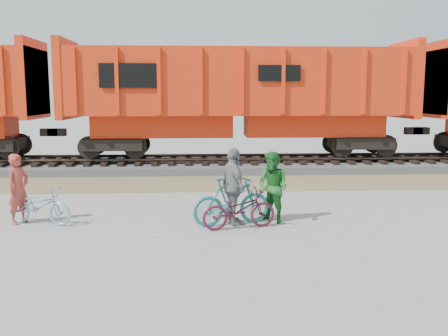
{
  "coord_description": "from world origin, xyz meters",
  "views": [
    {
      "loc": [
        -0.27,
        -11.43,
        3.05
      ],
      "look_at": [
        0.42,
        1.5,
        1.14
      ],
      "focal_mm": 40.0,
      "sensor_mm": 36.0,
      "label": 1
    }
  ],
  "objects_px": {
    "bicycle_blue": "(39,206)",
    "bicycle_maroon": "(239,209)",
    "person_solo": "(18,189)",
    "person_man": "(273,187)",
    "hopper_car_center": "(239,96)",
    "bicycle_teal": "(232,201)",
    "person_woman": "(233,186)"
  },
  "relations": [
    {
      "from": "hopper_car_center",
      "to": "bicycle_maroon",
      "type": "bearing_deg",
      "value": -94.61
    },
    {
      "from": "hopper_car_center",
      "to": "bicycle_maroon",
      "type": "relative_size",
      "value": 8.08
    },
    {
      "from": "bicycle_blue",
      "to": "bicycle_teal",
      "type": "relative_size",
      "value": 0.89
    },
    {
      "from": "person_man",
      "to": "hopper_car_center",
      "type": "bearing_deg",
      "value": 138.78
    },
    {
      "from": "hopper_car_center",
      "to": "bicycle_teal",
      "type": "xyz_separation_m",
      "value": [
        -0.9,
        -9.01,
        -2.44
      ]
    },
    {
      "from": "hopper_car_center",
      "to": "person_man",
      "type": "height_order",
      "value": "hopper_car_center"
    },
    {
      "from": "bicycle_maroon",
      "to": "person_man",
      "type": "bearing_deg",
      "value": -71.9
    },
    {
      "from": "bicycle_maroon",
      "to": "person_man",
      "type": "xyz_separation_m",
      "value": [
        0.86,
        0.54,
        0.4
      ]
    },
    {
      "from": "bicycle_maroon",
      "to": "person_woman",
      "type": "xyz_separation_m",
      "value": [
        -0.1,
        0.4,
        0.46
      ]
    },
    {
      "from": "person_woman",
      "to": "bicycle_maroon",
      "type": "bearing_deg",
      "value": 174.43
    },
    {
      "from": "person_solo",
      "to": "person_man",
      "type": "height_order",
      "value": "person_man"
    },
    {
      "from": "bicycle_teal",
      "to": "person_woman",
      "type": "relative_size",
      "value": 1.03
    },
    {
      "from": "bicycle_blue",
      "to": "person_woman",
      "type": "bearing_deg",
      "value": -74.85
    },
    {
      "from": "bicycle_maroon",
      "to": "person_man",
      "type": "relative_size",
      "value": 1.02
    },
    {
      "from": "bicycle_teal",
      "to": "person_woman",
      "type": "distance_m",
      "value": 0.35
    },
    {
      "from": "hopper_car_center",
      "to": "person_man",
      "type": "xyz_separation_m",
      "value": [
        0.1,
        -8.81,
        -2.15
      ]
    },
    {
      "from": "bicycle_teal",
      "to": "bicycle_maroon",
      "type": "relative_size",
      "value": 1.09
    },
    {
      "from": "bicycle_teal",
      "to": "person_solo",
      "type": "bearing_deg",
      "value": 68.78
    },
    {
      "from": "bicycle_blue",
      "to": "person_solo",
      "type": "height_order",
      "value": "person_solo"
    },
    {
      "from": "bicycle_maroon",
      "to": "person_solo",
      "type": "distance_m",
      "value": 5.26
    },
    {
      "from": "hopper_car_center",
      "to": "bicycle_maroon",
      "type": "distance_m",
      "value": 9.72
    },
    {
      "from": "person_solo",
      "to": "bicycle_blue",
      "type": "bearing_deg",
      "value": -75.38
    },
    {
      "from": "person_man",
      "to": "bicycle_maroon",
      "type": "bearing_deg",
      "value": -99.65
    },
    {
      "from": "bicycle_blue",
      "to": "bicycle_maroon",
      "type": "distance_m",
      "value": 4.73
    },
    {
      "from": "bicycle_teal",
      "to": "bicycle_blue",
      "type": "bearing_deg",
      "value": 69.5
    },
    {
      "from": "bicycle_teal",
      "to": "person_woman",
      "type": "xyz_separation_m",
      "value": [
        0.04,
        0.06,
        0.35
      ]
    },
    {
      "from": "bicycle_maroon",
      "to": "person_solo",
      "type": "height_order",
      "value": "person_solo"
    },
    {
      "from": "person_man",
      "to": "person_woman",
      "type": "bearing_deg",
      "value": -123.6
    },
    {
      "from": "person_solo",
      "to": "bicycle_teal",
      "type": "bearing_deg",
      "value": -68.9
    },
    {
      "from": "person_solo",
      "to": "person_woman",
      "type": "relative_size",
      "value": 0.91
    },
    {
      "from": "bicycle_teal",
      "to": "person_man",
      "type": "distance_m",
      "value": 1.06
    },
    {
      "from": "bicycle_teal",
      "to": "bicycle_maroon",
      "type": "bearing_deg",
      "value": -173.24
    }
  ]
}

